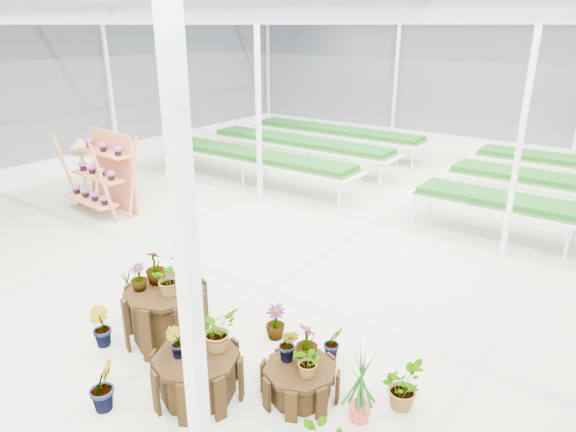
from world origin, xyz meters
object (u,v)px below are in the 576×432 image
Objects in this scene: plinth_mid at (198,375)px; shelf_rack at (99,174)px; plinth_low at (300,381)px; bird_table at (84,169)px; plinth_tall at (167,314)px.

shelf_rack is at bearing 153.14° from plinth_mid.
plinth_low is 0.48× the size of shelf_rack.
shelf_rack is at bearing -12.14° from bird_table.
plinth_tall reaches higher than plinth_mid.
bird_table is at bearing 161.23° from plinth_low.
plinth_mid is at bearing -145.01° from plinth_low.
plinth_tall is 1.35m from plinth_mid.
plinth_low is at bearing -13.81° from shelf_rack.
plinth_tall is at bearing -177.40° from plinth_low.
bird_table reaches higher than plinth_tall.
plinth_low is at bearing 34.99° from plinth_mid.
bird_table reaches higher than plinth_low.
shelf_rack is at bearing 160.95° from plinth_low.
bird_table is (-7.68, 3.65, 0.52)m from plinth_mid.
plinth_mid is 1.17× the size of plinth_low.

